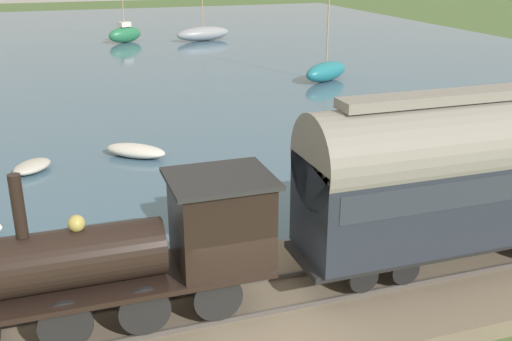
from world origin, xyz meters
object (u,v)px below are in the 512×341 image
(rowboat_far_out, at_px, (324,133))
(rowboat_mid_harbor, at_px, (32,166))
(sailboat_teal, at_px, (326,71))
(rowboat_off_pier, at_px, (377,174))
(rowboat_near_shore, at_px, (136,151))
(sailboat_green, at_px, (125,34))
(steam_locomotive, at_px, (156,243))
(passenger_coach, at_px, (468,169))
(sailboat_gray, at_px, (203,33))

(rowboat_far_out, relative_size, rowboat_mid_harbor, 1.12)
(sailboat_teal, xyz_separation_m, rowboat_mid_harbor, (-12.26, 18.55, -0.48))
(rowboat_mid_harbor, bearing_deg, sailboat_teal, -108.29)
(rowboat_off_pier, height_order, rowboat_near_shore, rowboat_near_shore)
(sailboat_green, bearing_deg, steam_locomotive, 145.08)
(steam_locomotive, height_order, rowboat_near_shore, steam_locomotive)
(passenger_coach, relative_size, sailboat_gray, 1.00)
(sailboat_gray, bearing_deg, rowboat_off_pier, 161.22)
(rowboat_off_pier, bearing_deg, rowboat_near_shore, 29.03)
(sailboat_teal, distance_m, rowboat_far_out, 12.96)
(sailboat_green, height_order, rowboat_near_shore, sailboat_green)
(rowboat_mid_harbor, bearing_deg, rowboat_far_out, -139.25)
(rowboat_near_shore, xyz_separation_m, rowboat_mid_harbor, (-0.51, 4.17, -0.05))
(passenger_coach, distance_m, rowboat_off_pier, 7.80)
(sailboat_gray, distance_m, rowboat_far_out, 33.08)
(rowboat_off_pier, relative_size, rowboat_near_shore, 0.93)
(passenger_coach, height_order, rowboat_far_out, passenger_coach)
(steam_locomotive, relative_size, passenger_coach, 0.70)
(sailboat_gray, relative_size, rowboat_near_shore, 3.24)
(sailboat_teal, bearing_deg, rowboat_off_pier, 130.63)
(rowboat_near_shore, bearing_deg, sailboat_gray, 20.50)
(sailboat_gray, xyz_separation_m, rowboat_near_shore, (-33.05, 11.20, -0.43))
(sailboat_gray, distance_m, rowboat_mid_harbor, 36.92)
(sailboat_gray, xyz_separation_m, rowboat_mid_harbor, (-33.56, 15.38, -0.48))
(sailboat_green, relative_size, rowboat_near_shore, 3.13)
(rowboat_near_shore, bearing_deg, rowboat_off_pier, -85.19)
(sailboat_gray, distance_m, rowboat_off_pier, 38.88)
(sailboat_gray, bearing_deg, rowboat_far_out, 161.27)
(rowboat_off_pier, xyz_separation_m, rowboat_mid_harbor, (5.22, 12.53, -0.04))
(rowboat_off_pier, bearing_deg, steam_locomotive, 99.94)
(sailboat_teal, height_order, rowboat_near_shore, sailboat_teal)
(steam_locomotive, relative_size, sailboat_green, 0.72)
(rowboat_near_shore, bearing_deg, steam_locomotive, -146.27)
(steam_locomotive, xyz_separation_m, rowboat_far_out, (12.88, -10.04, -2.14))
(steam_locomotive, xyz_separation_m, sailboat_gray, (45.87, -12.44, -1.62))
(rowboat_off_pier, relative_size, rowboat_mid_harbor, 1.26)
(sailboat_teal, height_order, rowboat_mid_harbor, sailboat_teal)
(sailboat_green, distance_m, sailboat_gray, 7.46)
(steam_locomotive, distance_m, sailboat_gray, 47.55)
(sailboat_teal, bearing_deg, passenger_coach, 132.40)
(sailboat_teal, distance_m, rowboat_off_pier, 18.49)
(rowboat_near_shore, height_order, rowboat_mid_harbor, rowboat_near_shore)
(steam_locomotive, xyz_separation_m, passenger_coach, (-0.00, -7.98, 0.76))
(sailboat_green, bearing_deg, rowboat_far_out, 159.49)
(sailboat_teal, height_order, rowboat_off_pier, sailboat_teal)
(rowboat_near_shore, relative_size, rowboat_mid_harbor, 1.35)
(passenger_coach, height_order, sailboat_teal, sailboat_teal)
(sailboat_green, height_order, sailboat_gray, sailboat_gray)
(sailboat_gray, bearing_deg, steam_locomotive, 150.25)
(passenger_coach, height_order, sailboat_gray, sailboat_gray)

